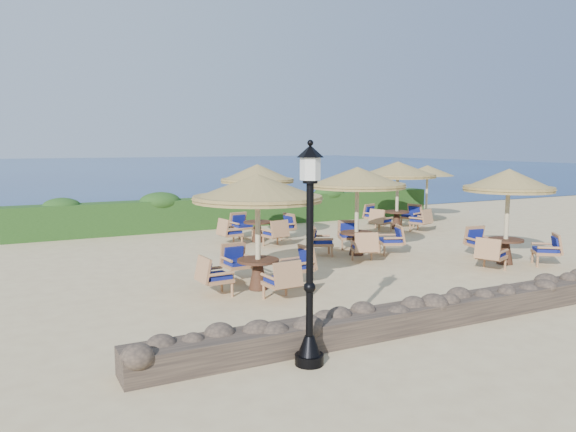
% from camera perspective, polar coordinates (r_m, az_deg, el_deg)
% --- Properties ---
extents(ground, '(120.00, 120.00, 0.00)m').
position_cam_1_polar(ground, '(16.80, 5.18, -4.12)').
color(ground, '#D5BC87').
rests_on(ground, ground).
extents(sea, '(160.00, 160.00, 0.00)m').
position_cam_1_polar(sea, '(84.45, -21.06, 4.57)').
color(sea, navy).
rests_on(sea, ground).
extents(hedge, '(18.00, 0.90, 1.20)m').
position_cam_1_polar(hedge, '(23.04, -4.36, 0.51)').
color(hedge, '#1B3E13').
rests_on(hedge, ground).
extents(stone_wall, '(15.00, 0.65, 0.44)m').
position_cam_1_polar(stone_wall, '(12.11, 21.16, -8.03)').
color(stone_wall, brown).
rests_on(stone_wall, ground).
extents(lamp_post, '(0.44, 0.44, 3.31)m').
position_cam_1_polar(lamp_post, '(8.36, 2.22, -4.92)').
color(lamp_post, black).
rests_on(lamp_post, ground).
extents(extra_parasol, '(2.30, 2.30, 2.41)m').
position_cam_1_polar(extra_parasol, '(25.35, 13.98, 4.49)').
color(extra_parasol, beige).
rests_on(extra_parasol, ground).
extents(cafe_set_0, '(2.98, 2.98, 2.65)m').
position_cam_1_polar(cafe_set_0, '(12.70, -3.10, 0.72)').
color(cafe_set_0, beige).
rests_on(cafe_set_0, ground).
extents(cafe_set_1, '(2.90, 2.90, 2.65)m').
position_cam_1_polar(cafe_set_1, '(16.82, 7.04, 2.23)').
color(cafe_set_1, beige).
rests_on(cafe_set_1, ground).
extents(cafe_set_2, '(2.75, 2.65, 2.65)m').
position_cam_1_polar(cafe_set_2, '(16.57, 21.43, 1.60)').
color(cafe_set_2, beige).
rests_on(cafe_set_2, ground).
extents(cafe_set_3, '(2.87, 2.87, 2.65)m').
position_cam_1_polar(cafe_set_3, '(19.02, -3.12, 2.52)').
color(cafe_set_3, beige).
rests_on(cafe_set_3, ground).
extents(cafe_set_4, '(2.98, 2.98, 2.65)m').
position_cam_1_polar(cafe_set_4, '(22.33, 11.07, 3.44)').
color(cafe_set_4, beige).
rests_on(cafe_set_4, ground).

